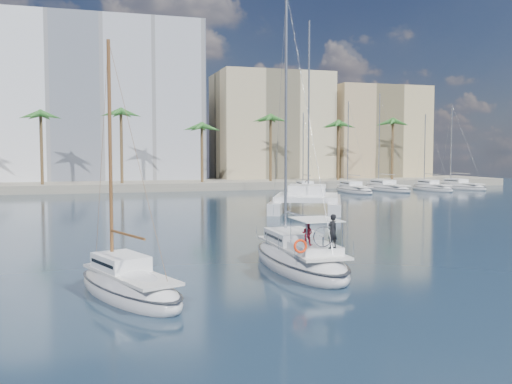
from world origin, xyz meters
name	(u,v)px	position (x,y,z in m)	size (l,w,h in m)	color
ground	(286,257)	(0.00, 0.00, 0.00)	(160.00, 160.00, 0.00)	black
quay	(156,185)	(0.00, 61.00, 0.60)	(120.00, 14.00, 1.20)	gray
building_modern	(76,104)	(-12.00, 73.00, 14.00)	(42.00, 16.00, 28.00)	white
building_beige	(271,129)	(22.00, 70.00, 10.00)	(20.00, 14.00, 20.00)	#C4B58C
building_tan_right	(374,135)	(42.00, 68.00, 9.00)	(18.00, 12.00, 18.00)	tan
palm_centre	(158,122)	(0.00, 57.00, 10.28)	(3.60, 3.60, 12.30)	brown
palm_right	(363,125)	(34.00, 57.00, 10.28)	(3.60, 3.60, 12.30)	brown
main_sloop	(299,258)	(-0.40, -3.09, 0.49)	(3.32, 10.13, 14.99)	silver
small_sloop	(128,286)	(-9.06, -6.45, 0.41)	(5.00, 8.08, 11.10)	silver
catamaran	(307,198)	(10.83, 23.90, 1.18)	(11.64, 14.94, 19.33)	silver
seagull	(293,235)	(2.02, 4.40, 0.54)	(1.22, 0.52, 0.22)	silver
moored_yacht_a	(307,192)	(20.00, 47.00, 0.00)	(2.72, 9.35, 11.90)	silver
moored_yacht_b	(354,192)	(26.50, 45.00, 0.00)	(3.14, 10.78, 13.72)	silver
moored_yacht_c	(387,191)	(33.00, 47.00, 0.00)	(3.55, 12.21, 15.54)	silver
moored_yacht_d	(432,191)	(39.50, 45.00, 0.00)	(2.72, 9.35, 11.90)	silver
moored_yacht_e	(460,189)	(46.00, 47.00, 0.00)	(3.14, 10.78, 13.72)	silver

